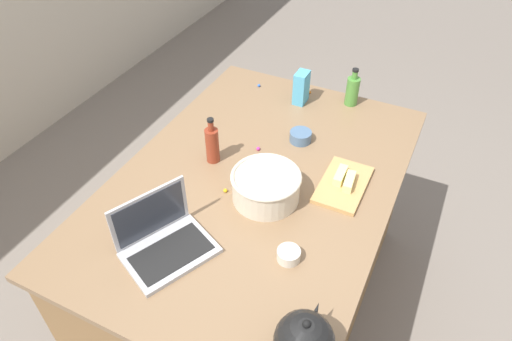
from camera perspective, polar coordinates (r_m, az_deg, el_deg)
name	(u,v)px	position (r m, az deg, el deg)	size (l,w,h in m)	color
ground_plane	(256,299)	(2.66, 0.00, -15.55)	(12.00, 12.00, 0.00)	slate
island_counter	(256,247)	(2.29, 0.00, -9.39)	(1.65, 1.13, 0.90)	olive
laptop	(163,240)	(1.71, -11.34, -8.38)	(0.37, 0.34, 0.22)	#B7B7BC
mixing_bowl_large	(266,186)	(1.84, 1.23, -1.92)	(0.28, 0.28, 0.12)	beige
bottle_olive	(352,90)	(2.44, 11.80, 9.66)	(0.07, 0.07, 0.20)	#4C8C38
bottle_soy	(212,144)	(2.02, -5.42, 3.25)	(0.06, 0.06, 0.22)	maroon
kettle	(304,341)	(1.43, 5.96, -20.20)	(0.21, 0.18, 0.20)	black
cutting_board	(343,185)	(1.96, 10.70, -1.71)	(0.30, 0.18, 0.02)	tan
butter_stick_left	(349,182)	(1.94, 11.42, -1.35)	(0.11, 0.04, 0.04)	#F4E58C
butter_stick_right	(340,175)	(1.96, 10.36, -0.59)	(0.11, 0.04, 0.04)	#F4E58C
ramekin_small	(289,255)	(1.67, 4.04, -10.33)	(0.08, 0.08, 0.04)	beige
ramekin_medium	(301,136)	(2.17, 5.52, 4.21)	(0.10, 0.10, 0.05)	slate
candy_bag	(301,88)	(2.41, 5.60, 10.13)	(0.09, 0.06, 0.17)	#4CA5CC
candy_1	(259,85)	(2.57, 0.36, 10.44)	(0.02, 0.02, 0.02)	blue
candy_2	(258,149)	(2.11, 0.27, 2.72)	(0.02, 0.02, 0.02)	#CC3399
candy_3	(131,205)	(1.91, -15.13, -4.14)	(0.02, 0.02, 0.02)	#CC3399
candy_4	(225,191)	(1.91, -3.80, -2.48)	(0.02, 0.02, 0.02)	yellow
candy_5	(310,92)	(2.53, 6.64, 9.55)	(0.02, 0.02, 0.02)	orange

